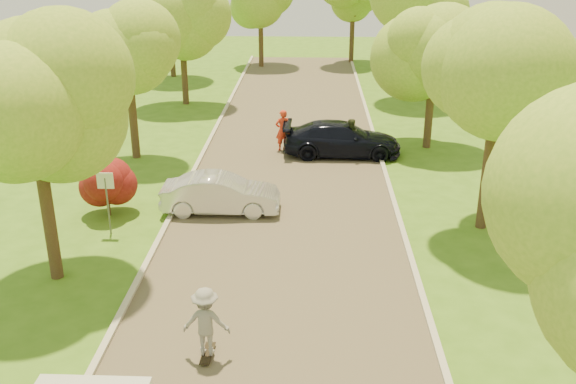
# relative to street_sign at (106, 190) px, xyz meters

# --- Properties ---
(ground) EXTENTS (100.00, 100.00, 0.00)m
(ground) POSITION_rel_street_sign_xyz_m (5.80, -4.00, -1.56)
(ground) COLOR #3C6A19
(ground) RESTS_ON ground
(road) EXTENTS (8.00, 60.00, 0.01)m
(road) POSITION_rel_street_sign_xyz_m (5.80, 4.00, -1.56)
(road) COLOR #4C4438
(road) RESTS_ON ground
(curb_left) EXTENTS (0.18, 60.00, 0.12)m
(curb_left) POSITION_rel_street_sign_xyz_m (1.75, 4.00, -1.50)
(curb_left) COLOR #B2AD9E
(curb_left) RESTS_ON ground
(curb_right) EXTENTS (0.18, 60.00, 0.12)m
(curb_right) POSITION_rel_street_sign_xyz_m (9.85, 4.00, -1.50)
(curb_right) COLOR #B2AD9E
(curb_right) RESTS_ON ground
(street_sign) EXTENTS (0.55, 0.06, 2.17)m
(street_sign) POSITION_rel_street_sign_xyz_m (0.00, 0.00, 0.00)
(street_sign) COLOR #59595E
(street_sign) RESTS_ON ground
(red_shrub) EXTENTS (1.70, 1.70, 1.95)m
(red_shrub) POSITION_rel_street_sign_xyz_m (-0.50, 1.50, -0.47)
(red_shrub) COLOR #382619
(red_shrub) RESTS_ON ground
(tree_l_mida) EXTENTS (4.71, 4.60, 7.39)m
(tree_l_mida) POSITION_rel_street_sign_xyz_m (-0.50, -3.00, 3.61)
(tree_l_mida) COLOR #382619
(tree_l_mida) RESTS_ON ground
(tree_l_midb) EXTENTS (4.30, 4.20, 6.62)m
(tree_l_midb) POSITION_rel_street_sign_xyz_m (-1.01, 8.00, 3.02)
(tree_l_midb) COLOR #382619
(tree_l_midb) RESTS_ON ground
(tree_l_far) EXTENTS (4.92, 4.80, 7.79)m
(tree_l_far) POSITION_rel_street_sign_xyz_m (-0.59, 18.00, 3.90)
(tree_l_far) COLOR #382619
(tree_l_far) RESTS_ON ground
(tree_r_mida) EXTENTS (5.13, 5.00, 7.95)m
(tree_r_mida) POSITION_rel_street_sign_xyz_m (12.82, 1.00, 3.97)
(tree_r_mida) COLOR #382619
(tree_r_mida) RESTS_ON ground
(tree_r_midb) EXTENTS (4.51, 4.40, 7.01)m
(tree_r_midb) POSITION_rel_street_sign_xyz_m (12.40, 10.00, 3.32)
(tree_r_midb) COLOR #382619
(tree_r_midb) RESTS_ON ground
(tree_r_far) EXTENTS (5.33, 5.20, 8.34)m
(tree_r_far) POSITION_rel_street_sign_xyz_m (13.03, 20.00, 4.27)
(tree_r_far) COLOR #382619
(tree_r_far) RESTS_ON ground
(silver_sedan) EXTENTS (4.26, 1.52, 1.40)m
(silver_sedan) POSITION_rel_street_sign_xyz_m (3.49, 1.96, -0.87)
(silver_sedan) COLOR silver
(silver_sedan) RESTS_ON ground
(dark_sedan) EXTENTS (5.35, 2.22, 1.54)m
(dark_sedan) POSITION_rel_street_sign_xyz_m (8.10, 8.64, -0.79)
(dark_sedan) COLOR black
(dark_sedan) RESTS_ON ground
(longboard) EXTENTS (0.27, 0.90, 0.10)m
(longboard) POSITION_rel_street_sign_xyz_m (4.32, -6.68, -1.47)
(longboard) COLOR black
(longboard) RESTS_ON ground
(skateboarder) EXTENTS (1.14, 0.68, 1.73)m
(skateboarder) POSITION_rel_street_sign_xyz_m (4.32, -6.68, -0.58)
(skateboarder) COLOR gray
(skateboarder) RESTS_ON longboard
(person_striped) EXTENTS (0.82, 0.68, 1.93)m
(person_striped) POSITION_rel_street_sign_xyz_m (5.39, 9.28, -0.60)
(person_striped) COLOR red
(person_striped) RESTS_ON ground
(person_olive) EXTENTS (1.07, 0.97, 1.80)m
(person_olive) POSITION_rel_street_sign_xyz_m (8.45, 8.33, -0.67)
(person_olive) COLOR #2A321E
(person_olive) RESTS_ON ground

